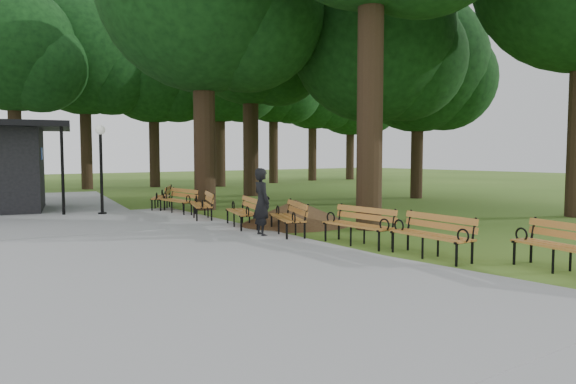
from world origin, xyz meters
TOP-DOWN VIEW (x-y plane):
  - ground at (0.00, 0.00)m, footprint 100.00×100.00m
  - path at (-4.00, 3.00)m, footprint 12.00×38.00m
  - person at (-0.66, 3.21)m, footprint 0.51×0.68m
  - lamp_post at (-2.48, 10.16)m, footprint 0.32×0.32m
  - dirt_mound at (1.31, 4.43)m, footprint 2.96×2.96m
  - bench_1 at (1.34, -3.21)m, footprint 1.00×1.99m
  - bench_2 at (0.54, -1.02)m, footprint 0.75×1.94m
  - bench_3 at (0.41, 0.90)m, footprint 0.74×1.93m
  - bench_4 at (-0.05, 2.97)m, footprint 1.30×2.00m
  - bench_5 at (-0.29, 4.78)m, footprint 1.17×2.00m
  - bench_6 at (-0.27, 7.28)m, footprint 1.26×2.00m
  - bench_7 at (-0.21, 9.17)m, footprint 0.79×1.94m
  - bench_8 at (-0.09, 10.90)m, footprint 1.49×1.97m
  - lawn_tree_1 at (7.79, 7.79)m, footprint 6.72×6.72m
  - lawn_tree_4 at (6.02, 14.29)m, footprint 6.59×6.59m
  - lawn_tree_5 at (11.50, 8.53)m, footprint 6.31×6.31m
  - tree_backdrop at (6.83, 23.00)m, footprint 36.64×9.76m

SIDE VIEW (x-z plane):
  - ground at x=0.00m, z-range 0.00..0.00m
  - path at x=-4.00m, z-range 0.00..0.06m
  - dirt_mound at x=1.31m, z-range 0.00..0.73m
  - bench_1 at x=1.34m, z-range 0.00..0.88m
  - bench_2 at x=0.54m, z-range 0.00..0.88m
  - bench_3 at x=0.41m, z-range 0.00..0.88m
  - bench_4 at x=-0.05m, z-range 0.00..0.88m
  - bench_5 at x=-0.29m, z-range 0.00..0.88m
  - bench_6 at x=-0.27m, z-range 0.00..0.88m
  - bench_7 at x=-0.21m, z-range 0.00..0.88m
  - bench_8 at x=-0.09m, z-range 0.00..0.88m
  - person at x=-0.66m, z-range 0.00..1.71m
  - lamp_post at x=-2.48m, z-range 0.67..3.69m
  - lawn_tree_5 at x=11.50m, z-range 1.51..10.89m
  - lawn_tree_1 at x=7.79m, z-range 1.64..11.69m
  - tree_backdrop at x=6.83m, z-range 0.00..14.99m
  - lawn_tree_4 at x=6.02m, z-range 2.17..13.22m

